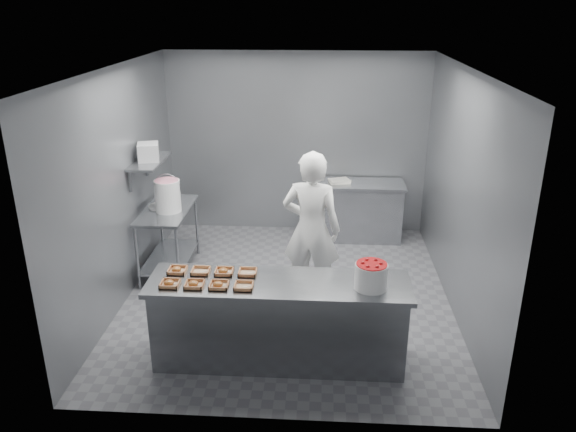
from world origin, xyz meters
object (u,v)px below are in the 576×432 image
object	(u,v)px
tray_6	(224,271)
tray_7	(248,272)
tray_2	(219,285)
tray_5	(201,271)
prep_table	(168,230)
tray_0	(170,283)
back_counter	(354,210)
tray_1	(194,284)
service_counter	(279,321)
glaze_bucket	(168,195)
tray_3	(244,286)
tray_4	(177,270)
worker	(311,230)
strawberry_tub	(371,275)
appliance	(148,152)

from	to	relation	value
tray_6	tray_7	bearing A→B (deg)	0.00
tray_2	tray_5	xyz separation A→B (m)	(-0.24, 0.29, -0.00)
prep_table	tray_5	distance (m)	2.02
tray_0	tray_6	world-z (taller)	same
back_counter	tray_1	xyz separation A→B (m)	(-1.71, -3.40, 0.47)
back_counter	tray_0	distance (m)	3.94
service_counter	glaze_bucket	world-z (taller)	glaze_bucket
prep_table	tray_0	world-z (taller)	tray_0
back_counter	tray_7	distance (m)	3.37
tray_3	tray_4	distance (m)	0.78
tray_1	worker	size ratio (longest dim) A/B	0.10
service_counter	tray_6	world-z (taller)	tray_6
tray_1	glaze_bucket	distance (m)	2.18
tray_3	strawberry_tub	size ratio (longest dim) A/B	0.60
tray_6	back_counter	bearing A→B (deg)	64.66
prep_table	glaze_bucket	size ratio (longest dim) A/B	2.35
tray_0	tray_2	size ratio (longest dim) A/B	1.00
tray_4	tray_7	world-z (taller)	tray_4
tray_5	strawberry_tub	distance (m)	1.72
back_counter	tray_2	xyz separation A→B (m)	(-1.47, -3.40, 0.47)
prep_table	tray_2	xyz separation A→B (m)	(1.08, -2.10, 0.33)
prep_table	glaze_bucket	world-z (taller)	glaze_bucket
tray_0	appliance	xyz separation A→B (m)	(-0.77, 2.09, 0.75)
tray_1	tray_0	bearing A→B (deg)	180.00
tray_7	appliance	xyz separation A→B (m)	(-1.49, 1.80, 0.75)
back_counter	strawberry_tub	world-z (taller)	strawberry_tub
tray_2	appliance	bearing A→B (deg)	120.87
tray_7	back_counter	bearing A→B (deg)	68.43
tray_3	glaze_bucket	size ratio (longest dim) A/B	0.37
prep_table	worker	distance (m)	2.10
tray_4	appliance	distance (m)	2.10
tray_4	tray_7	size ratio (longest dim) A/B	1.00
tray_1	tray_6	bearing A→B (deg)	50.44
strawberry_tub	appliance	size ratio (longest dim) A/B	1.07
service_counter	back_counter	distance (m)	3.37
back_counter	tray_7	world-z (taller)	tray_7
tray_2	worker	xyz separation A→B (m)	(0.86, 1.37, 0.03)
tray_7	worker	world-z (taller)	worker
tray_1	appliance	size ratio (longest dim) A/B	0.64
tray_4	strawberry_tub	distance (m)	1.96
tray_6	tray_5	bearing A→B (deg)	180.00
tray_7	glaze_bucket	bearing A→B (deg)	126.20
prep_table	tray_1	distance (m)	2.28
prep_table	tray_6	world-z (taller)	tray_6
tray_2	tray_6	bearing A→B (deg)	90.00
tray_3	prep_table	bearing A→B (deg)	122.27
prep_table	tray_0	distance (m)	2.20
tray_4	strawberry_tub	xyz separation A→B (m)	(1.94, -0.22, 0.12)
tray_3	back_counter	bearing A→B (deg)	70.13
service_counter	tray_4	xyz separation A→B (m)	(-1.05, 0.15, 0.47)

